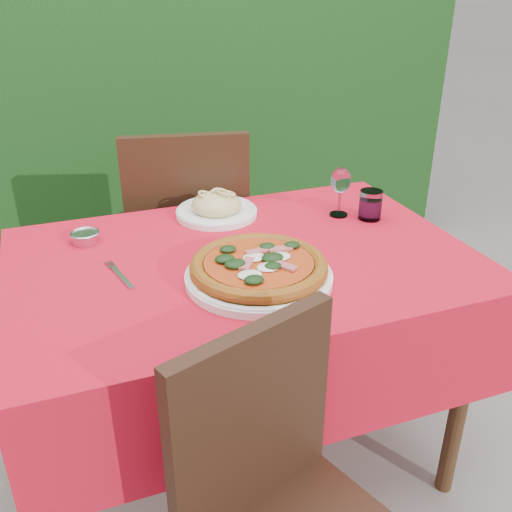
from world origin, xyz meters
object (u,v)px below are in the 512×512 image
object	(u,v)px
wine_glass	(341,182)
steel_ramekin	(85,238)
chair_far	(188,235)
pasta_plate	(216,208)
water_glass	(370,206)
pizza_plate	(259,269)
fork	(122,277)
chair_near	(283,504)

from	to	relation	value
wine_glass	steel_ramekin	distance (m)	0.79
chair_far	pasta_plate	xyz separation A→B (m)	(0.03, -0.30, 0.22)
water_glass	pizza_plate	bearing A→B (deg)	-151.60
chair_far	pasta_plate	distance (m)	0.37
pizza_plate	pasta_plate	xyz separation A→B (m)	(0.03, 0.45, -0.01)
steel_ramekin	pasta_plate	bearing A→B (deg)	8.51
pizza_plate	fork	bearing A→B (deg)	157.41
steel_ramekin	pizza_plate	bearing A→B (deg)	-45.12
pizza_plate	fork	distance (m)	0.35
chair_near	pizza_plate	world-z (taller)	chair_near
pizza_plate	steel_ramekin	world-z (taller)	pizza_plate
chair_far	wine_glass	bearing A→B (deg)	143.26
chair_far	pizza_plate	size ratio (longest dim) A/B	2.28
wine_glass	chair_far	bearing A→B (deg)	132.14
pizza_plate	wine_glass	distance (m)	0.51
pasta_plate	water_glass	xyz separation A→B (m)	(0.45, -0.20, 0.02)
chair_near	wine_glass	bearing A→B (deg)	36.74
water_glass	wine_glass	world-z (taller)	wine_glass
pizza_plate	fork	world-z (taller)	pizza_plate
wine_glass	fork	size ratio (longest dim) A/B	0.85
chair_far	wine_glass	size ratio (longest dim) A/B	6.08
chair_far	steel_ramekin	size ratio (longest dim) A/B	12.51
wine_glass	fork	xyz separation A→B (m)	(-0.72, -0.18, -0.11)
fork	wine_glass	bearing A→B (deg)	1.66
fork	steel_ramekin	bearing A→B (deg)	91.83
fork	pizza_plate	bearing A→B (deg)	-35.02
chair_far	water_glass	distance (m)	0.73
chair_far	pasta_plate	bearing A→B (deg)	106.45
water_glass	steel_ramekin	world-z (taller)	water_glass
chair_near	wine_glass	distance (m)	1.00
water_glass	wine_glass	distance (m)	0.12
chair_far	pasta_plate	size ratio (longest dim) A/B	3.71
pasta_plate	wine_glass	world-z (taller)	wine_glass
pasta_plate	water_glass	world-z (taller)	water_glass
pasta_plate	wine_glass	distance (m)	0.40
water_glass	steel_ramekin	size ratio (longest dim) A/B	1.21
chair_near	pizza_plate	distance (m)	0.55
chair_near	water_glass	distance (m)	0.97
pizza_plate	steel_ramekin	bearing A→B (deg)	134.88
chair_far	water_glass	size ratio (longest dim) A/B	10.34
pizza_plate	water_glass	xyz separation A→B (m)	(0.47, 0.26, 0.01)
chair_far	steel_ramekin	world-z (taller)	chair_far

